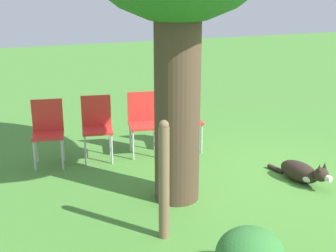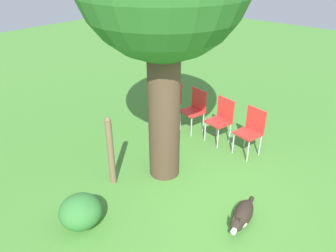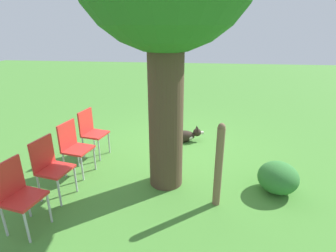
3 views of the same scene
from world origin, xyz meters
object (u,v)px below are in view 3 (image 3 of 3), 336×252
at_px(dog, 184,136).
at_px(red_chair_2, 50,164).
at_px(red_chair_0, 91,130).
at_px(red_chair_1, 74,144).
at_px(red_chair_3, 17,192).
at_px(fence_post, 219,165).

distance_m(dog, red_chair_2, 3.02).
height_order(red_chair_0, red_chair_2, same).
relative_size(red_chair_1, red_chair_3, 1.00).
bearing_deg(red_chair_1, red_chair_2, -81.44).
bearing_deg(red_chair_3, dog, 68.73).
bearing_deg(red_chair_0, red_chair_2, -81.44).
relative_size(dog, red_chair_3, 1.08).
bearing_deg(red_chair_2, dog, 61.92).
distance_m(dog, red_chair_0, 2.07).
distance_m(red_chair_2, red_chair_3, 0.71).
bearing_deg(fence_post, red_chair_1, -14.01).
distance_m(red_chair_1, red_chair_2, 0.71).
bearing_deg(red_chair_1, dog, 51.94).
distance_m(dog, red_chair_1, 2.49).
xyz_separation_m(red_chair_1, red_chair_2, (0.03, 0.71, 0.00)).
bearing_deg(dog, red_chair_1, -151.98).
distance_m(red_chair_0, red_chair_2, 1.43).
relative_size(dog, red_chair_2, 1.08).
distance_m(dog, fence_post, 2.36).
bearing_deg(dog, red_chair_0, -166.74).
height_order(fence_post, red_chair_2, fence_post).
bearing_deg(fence_post, red_chair_2, 2.19).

